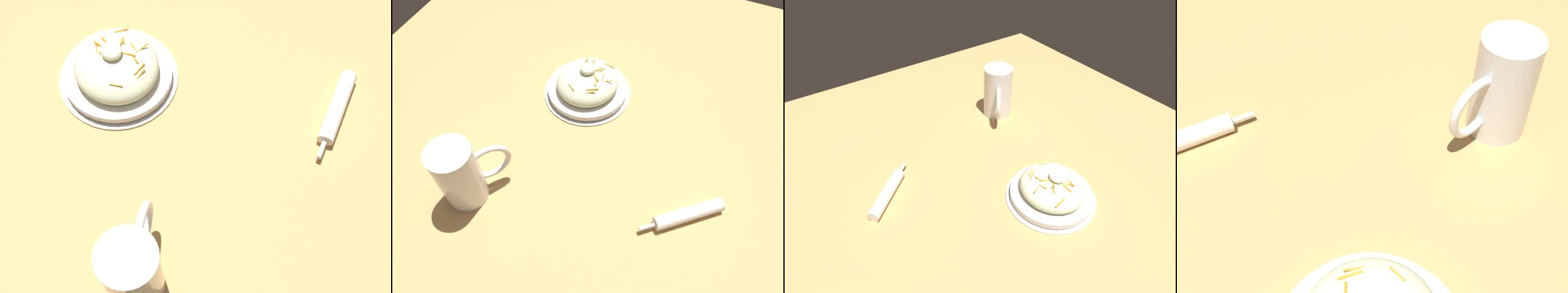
% 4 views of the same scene
% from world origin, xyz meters
% --- Properties ---
extents(ground_plane, '(1.43, 1.43, 0.00)m').
position_xyz_m(ground_plane, '(0.00, 0.00, 0.00)').
color(ground_plane, tan).
extents(beer_mug, '(0.14, 0.12, 0.16)m').
position_xyz_m(beer_mug, '(0.23, -0.20, 0.07)').
color(beer_mug, white).
rests_on(beer_mug, ground_plane).
extents(napkin_roll, '(0.14, 0.15, 0.03)m').
position_xyz_m(napkin_roll, '(0.10, 0.25, 0.01)').
color(napkin_roll, white).
rests_on(napkin_roll, ground_plane).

